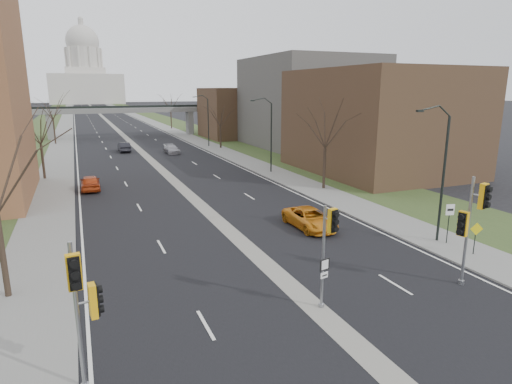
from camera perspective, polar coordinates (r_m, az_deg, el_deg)
ground at (r=19.26m, az=10.17°, el=-16.97°), size 700.00×700.00×0.00m
road_surface at (r=164.35m, az=-19.68°, el=9.35°), size 20.00×600.00×0.01m
median_strip at (r=164.35m, az=-19.68°, el=9.35°), size 1.20×600.00×0.02m
sidewalk_right at (r=165.46m, az=-15.49°, el=9.69°), size 4.00×600.00×0.12m
sidewalk_left at (r=164.10m, az=-23.91°, el=9.00°), size 4.00×600.00×0.12m
grass_verge_right at (r=166.34m, az=-13.41°, el=9.82°), size 8.00×600.00×0.10m
grass_verge_left at (r=164.31m, az=-26.02°, el=8.80°), size 8.00×600.00×0.10m
commercial_block_near at (r=53.57m, az=16.01°, el=9.03°), size 16.00×20.00×12.00m
commercial_block_mid at (r=75.67m, az=6.99°, el=11.74°), size 18.00×22.00×15.00m
commercial_block_far at (r=89.58m, az=-2.25°, el=10.49°), size 14.00×14.00×10.00m
pedestrian_bridge at (r=94.38m, az=-17.28°, el=9.96°), size 34.00×3.00×6.45m
capitol at (r=334.05m, az=-21.78°, el=14.11°), size 48.00×42.00×55.75m
streetlight_near at (r=28.48m, az=23.06°, el=6.91°), size 2.61×0.20×8.70m
streetlight_mid at (r=50.17m, az=1.21°, el=10.37°), size 2.61×0.20×8.70m
streetlight_far at (r=74.66m, az=-7.05°, el=11.30°), size 2.61×0.20×8.70m
tree_left_b at (r=52.05m, az=-27.02°, el=8.23°), size 6.75×6.75×8.81m
tree_left_c at (r=85.92m, az=-25.61°, el=10.44°), size 7.65×7.65×9.99m
tree_right_a at (r=42.29m, az=9.32°, el=9.18°), size 7.20×7.20×9.40m
tree_right_b at (r=72.43m, az=-4.81°, el=10.39°), size 6.30×6.30×8.22m
tree_right_c at (r=111.09m, az=-11.36°, el=11.88°), size 7.65×7.65×9.99m
signal_pole_left at (r=14.77m, az=-22.12°, el=-12.81°), size 0.89×1.00×5.19m
signal_pole_median at (r=18.93m, az=9.62°, el=-6.26°), size 0.60×0.81×4.82m
signal_pole_right at (r=23.27m, az=26.78°, el=-2.99°), size 1.20×0.94×5.61m
speed_limit_sign at (r=29.68m, az=24.35°, el=-2.99°), size 0.54×0.19×2.57m
warning_sign at (r=28.53m, az=27.23°, el=-4.97°), size 0.73×0.29×1.96m
car_left_near at (r=45.26m, az=-21.23°, el=1.19°), size 1.88×4.49×1.52m
car_left_far at (r=71.72m, az=-17.18°, el=5.75°), size 1.69×4.65×1.52m
car_right_near at (r=30.92m, az=7.20°, el=-3.52°), size 2.38×5.09×1.41m
car_right_mid at (r=68.08m, az=-11.19°, el=5.62°), size 2.03×4.60×1.31m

